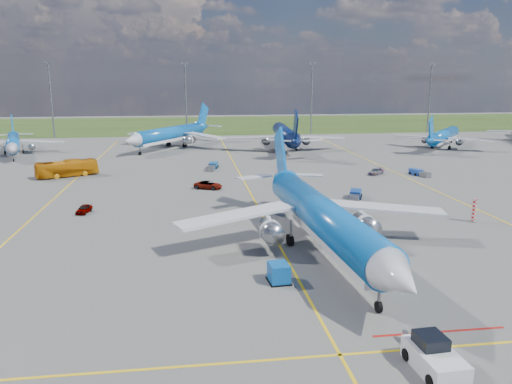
{
  "coord_description": "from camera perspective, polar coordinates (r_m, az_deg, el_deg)",
  "views": [
    {
      "loc": [
        -9.44,
        -48.61,
        17.79
      ],
      "look_at": [
        -1.37,
        11.2,
        4.0
      ],
      "focal_mm": 35.0,
      "sensor_mm": 36.0,
      "label": 1
    }
  ],
  "objects": [
    {
      "name": "uld_container",
      "position": [
        45.09,
        2.61,
        -9.21
      ],
      "size": [
        1.86,
        2.25,
        1.7
      ],
      "primitive_type": "cube",
      "rotation": [
        0.0,
        0.0,
        0.08
      ],
      "color": "#0B50A2",
      "rests_on": "ground"
    },
    {
      "name": "service_car_a",
      "position": [
        71.25,
        -19.06,
        -1.84
      ],
      "size": [
        1.98,
        3.51,
        1.13
      ],
      "primitive_type": "imported",
      "rotation": [
        0.0,
        0.0,
        -0.21
      ],
      "color": "#999999",
      "rests_on": "ground"
    },
    {
      "name": "bg_jet_nnw",
      "position": [
        132.43,
        -9.67,
        4.97
      ],
      "size": [
        47.36,
        50.71,
        10.63
      ],
      "primitive_type": null,
      "rotation": [
        0.0,
        0.0,
        -0.54
      ],
      "color": "#0C5DB5",
      "rests_on": "ground"
    },
    {
      "name": "floodlight_masts",
      "position": [
        159.88,
        -0.72,
        10.99
      ],
      "size": [
        202.2,
        0.5,
        22.7
      ],
      "color": "slate",
      "rests_on": "ground"
    },
    {
      "name": "bg_jet_n",
      "position": [
        129.26,
        3.34,
        4.94
      ],
      "size": [
        34.02,
        43.15,
        10.78
      ],
      "primitive_type": null,
      "rotation": [
        0.0,
        0.0,
        3.08
      ],
      "color": "#081743",
      "rests_on": "ground"
    },
    {
      "name": "baggage_tug_c",
      "position": [
        100.34,
        -4.99,
        2.93
      ],
      "size": [
        2.56,
        5.52,
        1.2
      ],
      "rotation": [
        0.0,
        0.0,
        -0.22
      ],
      "color": "#185090",
      "rests_on": "ground"
    },
    {
      "name": "service_car_b",
      "position": [
        82.37,
        -5.49,
        0.8
      ],
      "size": [
        5.12,
        3.89,
        1.29
      ],
      "primitive_type": "imported",
      "rotation": [
        0.0,
        0.0,
        1.14
      ],
      "color": "#999999",
      "rests_on": "ground"
    },
    {
      "name": "grass_strip",
      "position": [
        199.62,
        -5.0,
        7.71
      ],
      "size": [
        400.0,
        80.0,
        0.01
      ],
      "primitive_type": "cube",
      "color": "#2D4719",
      "rests_on": "ground"
    },
    {
      "name": "baggage_tug_e",
      "position": [
        98.12,
        18.14,
        2.08
      ],
      "size": [
        2.5,
        4.99,
        1.08
      ],
      "rotation": [
        0.0,
        0.0,
        0.27
      ],
      "color": "#1B42A3",
      "rests_on": "ground"
    },
    {
      "name": "taxiway_lines",
      "position": [
        78.94,
        -0.5,
        -0.15
      ],
      "size": [
        60.25,
        160.0,
        0.02
      ],
      "color": "yellow",
      "rests_on": "ground"
    },
    {
      "name": "service_car_c",
      "position": [
        97.06,
        13.55,
        2.3
      ],
      "size": [
        4.13,
        3.96,
        1.18
      ],
      "primitive_type": "imported",
      "rotation": [
        0.0,
        0.0,
        -0.83
      ],
      "color": "#999999",
      "rests_on": "ground"
    },
    {
      "name": "bg_jet_nw",
      "position": [
        131.92,
        -25.9,
        3.83
      ],
      "size": [
        32.98,
        38.06,
        8.45
      ],
      "primitive_type": null,
      "rotation": [
        0.0,
        0.0,
        0.3
      ],
      "color": "#0C5DB5",
      "rests_on": "ground"
    },
    {
      "name": "apron_bus",
      "position": [
        98.52,
        -20.8,
        2.53
      ],
      "size": [
        11.05,
        7.18,
        3.08
      ],
      "primitive_type": "imported",
      "rotation": [
        0.0,
        0.0,
        2.03
      ],
      "color": "orange",
      "rests_on": "ground"
    },
    {
      "name": "pushback_tug",
      "position": [
        34.48,
        19.66,
        -17.36
      ],
      "size": [
        2.59,
        6.32,
        2.12
      ],
      "rotation": [
        0.0,
        0.0,
        0.06
      ],
      "color": "silver",
      "rests_on": "ground"
    },
    {
      "name": "warning_post",
      "position": [
        68.74,
        23.64,
        -1.94
      ],
      "size": [
        0.5,
        0.5,
        3.0
      ],
      "primitive_type": "cylinder",
      "color": "red",
      "rests_on": "ground"
    },
    {
      "name": "baggage_tug_w",
      "position": [
        76.14,
        11.25,
        -0.44
      ],
      "size": [
        3.52,
        5.66,
        1.24
      ],
      "rotation": [
        0.0,
        0.0,
        -0.4
      ],
      "color": "navy",
      "rests_on": "ground"
    },
    {
      "name": "bg_jet_ne",
      "position": [
        140.36,
        20.55,
        4.77
      ],
      "size": [
        42.28,
        43.4,
        9.05
      ],
      "primitive_type": null,
      "rotation": [
        0.0,
        0.0,
        2.45
      ],
      "color": "#0C5DB5",
      "rests_on": "ground"
    },
    {
      "name": "main_airliner",
      "position": [
        53.15,
        7.44,
        -6.79
      ],
      "size": [
        34.66,
        44.13,
        11.08
      ],
      "primitive_type": null,
      "rotation": [
        0.0,
        0.0,
        0.06
      ],
      "color": "#0C5DB5",
      "rests_on": "ground"
    },
    {
      "name": "ground",
      "position": [
        52.61,
        3.13,
        -6.91
      ],
      "size": [
        400.0,
        400.0,
        0.0
      ],
      "primitive_type": "plane",
      "color": "#535351",
      "rests_on": "ground"
    }
  ]
}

